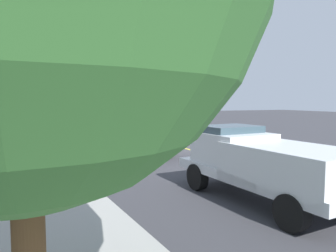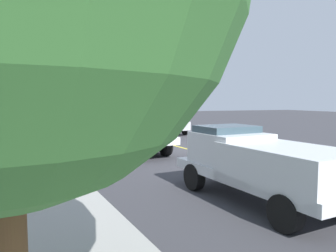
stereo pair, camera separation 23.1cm
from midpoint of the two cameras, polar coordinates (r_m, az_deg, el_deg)
ground at (r=18.76m, az=3.13°, el=-4.16°), size 120.00×120.00×0.00m
sidewalk_far_side at (r=16.07m, az=-25.30°, el=-5.86°), size 60.00×10.78×0.12m
lane_centre_stripe at (r=18.76m, az=3.13°, el=-4.14°), size 49.66×6.17×0.01m
utility_bucket_truck at (r=18.60m, az=-8.06°, el=0.70°), size 8.44×3.47×6.78m
service_pickup_truck at (r=9.32m, az=15.99°, el=-6.34°), size 5.81×2.76×2.06m
passing_minivan at (r=27.28m, az=-0.79°, el=0.66°), size 4.99×2.46×1.69m
traffic_cone_mid_front at (r=23.26m, az=-7.15°, el=-1.42°), size 0.40×0.40×0.87m
traffic_signal_mast at (r=19.36m, az=-23.35°, el=13.13°), size 5.90×1.04×8.35m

